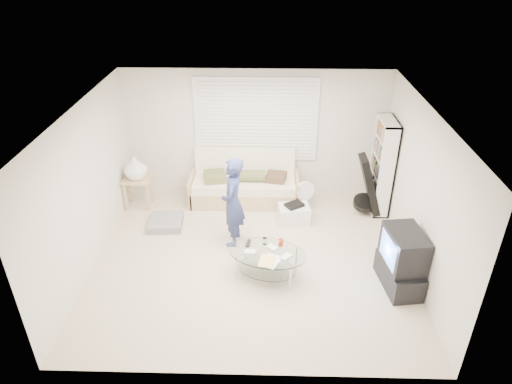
{
  "coord_description": "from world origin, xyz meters",
  "views": [
    {
      "loc": [
        0.22,
        -5.91,
        4.59
      ],
      "look_at": [
        0.05,
        0.3,
        1.07
      ],
      "focal_mm": 32.0,
      "sensor_mm": 36.0,
      "label": 1
    }
  ],
  "objects_px": {
    "tv_unit": "(402,260)",
    "coffee_table": "(267,257)",
    "bookshelf": "(382,166)",
    "futon_sofa": "(245,185)"
  },
  "relations": [
    {
      "from": "tv_unit",
      "to": "coffee_table",
      "type": "distance_m",
      "value": 1.97
    },
    {
      "from": "futon_sofa",
      "to": "coffee_table",
      "type": "height_order",
      "value": "futon_sofa"
    },
    {
      "from": "bookshelf",
      "to": "tv_unit",
      "type": "distance_m",
      "value": 2.26
    },
    {
      "from": "futon_sofa",
      "to": "tv_unit",
      "type": "relative_size",
      "value": 2.21
    },
    {
      "from": "coffee_table",
      "to": "futon_sofa",
      "type": "bearing_deg",
      "value": 101.17
    },
    {
      "from": "futon_sofa",
      "to": "tv_unit",
      "type": "bearing_deg",
      "value": -45.58
    },
    {
      "from": "bookshelf",
      "to": "coffee_table",
      "type": "distance_m",
      "value": 2.97
    },
    {
      "from": "tv_unit",
      "to": "coffee_table",
      "type": "xyz_separation_m",
      "value": [
        -1.96,
        0.17,
        -0.1
      ]
    },
    {
      "from": "futon_sofa",
      "to": "bookshelf",
      "type": "distance_m",
      "value": 2.61
    },
    {
      "from": "futon_sofa",
      "to": "bookshelf",
      "type": "bearing_deg",
      "value": -5.49
    }
  ]
}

